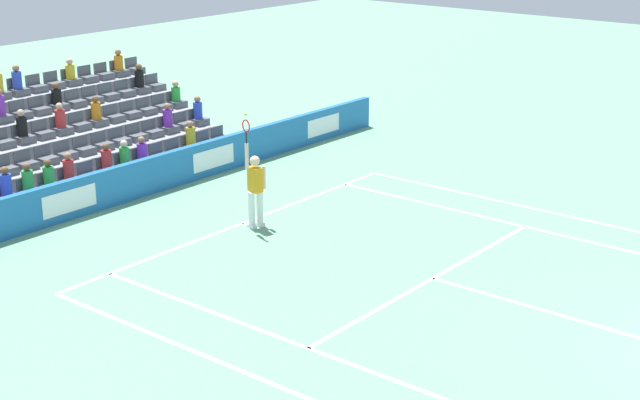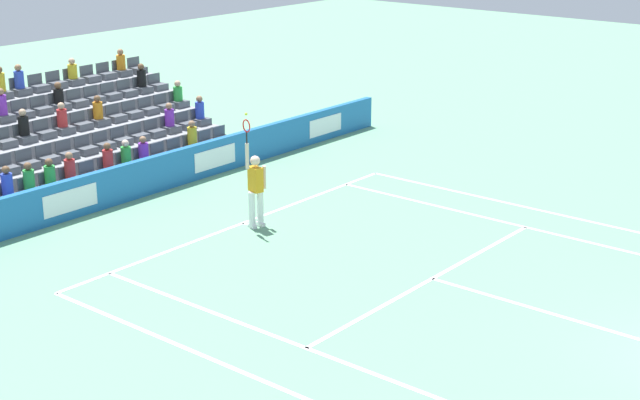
{
  "view_description": "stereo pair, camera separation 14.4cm",
  "coord_description": "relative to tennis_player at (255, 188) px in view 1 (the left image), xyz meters",
  "views": [
    {
      "loc": [
        16.04,
        3.5,
        7.91
      ],
      "look_at": [
        -0.01,
        -9.47,
        1.1
      ],
      "focal_mm": 54.04,
      "sensor_mm": 36.0,
      "label": 1
    },
    {
      "loc": [
        15.95,
        3.61,
        7.91
      ],
      "look_at": [
        -0.01,
        -9.47,
        1.1
      ],
      "focal_mm": 54.04,
      "sensor_mm": 36.0,
      "label": 2
    }
  ],
  "objects": [
    {
      "name": "line_doubles_sideline_left",
      "position": [
        5.51,
        5.52,
        -0.99
      ],
      "size": [
        0.1,
        11.89,
        0.01
      ],
      "primitive_type": "cube",
      "color": "white",
      "rests_on": "ground"
    },
    {
      "name": "tennis_player",
      "position": [
        0.0,
        0.0,
        0.0
      ],
      "size": [
        0.51,
        0.41,
        2.85
      ],
      "color": "white",
      "rests_on": "ground"
    },
    {
      "name": "line_centre_service",
      "position": [
        0.02,
        8.27,
        -0.99
      ],
      "size": [
        0.1,
        6.4,
        0.01
      ],
      "primitive_type": "cube",
      "color": "white",
      "rests_on": "ground"
    },
    {
      "name": "stadium_stand",
      "position": [
        0.04,
        -7.54,
        -0.16
      ],
      "size": [
        8.68,
        4.75,
        3.02
      ],
      "color": "gray",
      "rests_on": "ground"
    },
    {
      "name": "line_singles_sideline_left",
      "position": [
        4.14,
        5.52,
        -0.99
      ],
      "size": [
        0.1,
        11.89,
        0.01
      ],
      "primitive_type": "cube",
      "color": "white",
      "rests_on": "ground"
    },
    {
      "name": "line_service",
      "position": [
        0.02,
        5.07,
        -0.99
      ],
      "size": [
        8.23,
        0.1,
        0.01
      ],
      "primitive_type": "cube",
      "color": "white",
      "rests_on": "ground"
    },
    {
      "name": "sponsor_barrier",
      "position": [
        0.02,
        -3.98,
        -0.49
      ],
      "size": [
        19.92,
        0.22,
        1.0
      ],
      "color": "#1E66AD",
      "rests_on": "ground"
    },
    {
      "name": "line_centre_mark",
      "position": [
        0.02,
        -0.32,
        -0.99
      ],
      "size": [
        0.1,
        0.2,
        0.01
      ],
      "primitive_type": "cube",
      "color": "white",
      "rests_on": "ground"
    },
    {
      "name": "line_baseline",
      "position": [
        0.02,
        -0.42,
        -0.99
      ],
      "size": [
        10.97,
        0.1,
        0.01
      ],
      "primitive_type": "cube",
      "color": "white",
      "rests_on": "ground"
    },
    {
      "name": "line_singles_sideline_right",
      "position": [
        -4.09,
        5.52,
        -0.99
      ],
      "size": [
        0.1,
        11.89,
        0.01
      ],
      "primitive_type": "cube",
      "color": "white",
      "rests_on": "ground"
    },
    {
      "name": "line_doubles_sideline_right",
      "position": [
        -5.46,
        5.52,
        -0.99
      ],
      "size": [
        0.1,
        11.89,
        0.01
      ],
      "primitive_type": "cube",
      "color": "white",
      "rests_on": "ground"
    }
  ]
}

